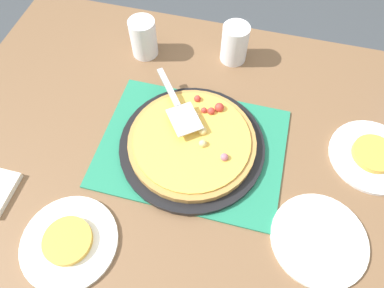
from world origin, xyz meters
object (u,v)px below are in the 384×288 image
object	(u,v)px
plate_far_right	(372,156)
pizza_server	(178,105)
served_slice_right	(374,154)
cup_corner	(235,43)
plate_side	(319,240)
cup_far	(143,38)
plate_near_left	(69,242)
pizza	(192,141)
pizza_pan	(192,145)
served_slice_left	(68,241)

from	to	relation	value
plate_far_right	pizza_server	world-z (taller)	pizza_server
served_slice_right	cup_corner	distance (m)	0.49
plate_side	cup_far	distance (m)	0.74
cup_corner	pizza_server	world-z (taller)	cup_corner
plate_near_left	pizza_server	distance (m)	0.42
served_slice_right	plate_near_left	bearing A→B (deg)	31.05
pizza	plate_side	bearing A→B (deg)	153.93
cup_corner	pizza_server	size ratio (longest dim) A/B	0.57
cup_corner	pizza_server	xyz separation A→B (m)	(0.10, 0.27, 0.01)
plate_side	cup_corner	xyz separation A→B (m)	(0.30, -0.51, 0.06)
plate_far_right	served_slice_right	bearing A→B (deg)	0.00
plate_far_right	served_slice_right	distance (m)	0.01
pizza_pan	plate_side	size ratio (longest dim) A/B	1.73
pizza_pan	cup_corner	xyz separation A→B (m)	(-0.04, -0.35, 0.05)
plate_side	served_slice_left	size ratio (longest dim) A/B	2.00
pizza_server	plate_side	bearing A→B (deg)	148.75
cup_far	pizza_server	distance (m)	0.28
plate_near_left	served_slice_right	size ratio (longest dim) A/B	2.00
pizza_pan	cup_far	bearing A→B (deg)	-52.86
pizza	served_slice_right	distance (m)	0.47
plate_side	pizza_server	size ratio (longest dim) A/B	1.05
pizza_pan	plate_far_right	distance (m)	0.47
cup_far	cup_corner	distance (m)	0.28
plate_far_right	plate_side	xyz separation A→B (m)	(0.12, 0.25, 0.00)
pizza_server	served_slice_left	bearing A→B (deg)	69.27
cup_corner	plate_far_right	bearing A→B (deg)	148.19
plate_side	served_slice_right	bearing A→B (deg)	-115.14
pizza	plate_near_left	world-z (taller)	pizza
pizza_server	cup_far	bearing A→B (deg)	-52.87
plate_side	served_slice_left	world-z (taller)	served_slice_left
plate_near_left	cup_far	world-z (taller)	cup_far
pizza	plate_side	xyz separation A→B (m)	(-0.34, 0.17, -0.03)
served_slice_left	served_slice_right	size ratio (longest dim) A/B	1.00
plate_side	cup_corner	bearing A→B (deg)	-59.82
pizza	served_slice_right	world-z (taller)	pizza
plate_near_left	plate_side	xyz separation A→B (m)	(-0.55, -0.15, 0.00)
pizza_pan	cup_far	size ratio (longest dim) A/B	3.17
served_slice_left	served_slice_right	world-z (taller)	same
plate_near_left	cup_far	distance (m)	0.62
cup_far	plate_side	bearing A→B (deg)	140.62
served_slice_left	cup_corner	distance (m)	0.71
plate_far_right	cup_far	bearing A→B (deg)	-17.24
plate_far_right	pizza	bearing A→B (deg)	10.83
pizza_pan	plate_side	bearing A→B (deg)	154.20
served_slice_right	cup_far	xyz separation A→B (m)	(0.69, -0.21, 0.04)
pizza_server	plate_near_left	bearing A→B (deg)	69.27
plate_far_right	cup_corner	xyz separation A→B (m)	(0.42, -0.26, 0.06)
pizza	plate_near_left	distance (m)	0.38
pizza_pan	plate_near_left	bearing A→B (deg)	56.47
plate_near_left	served_slice_left	bearing A→B (deg)	0.00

